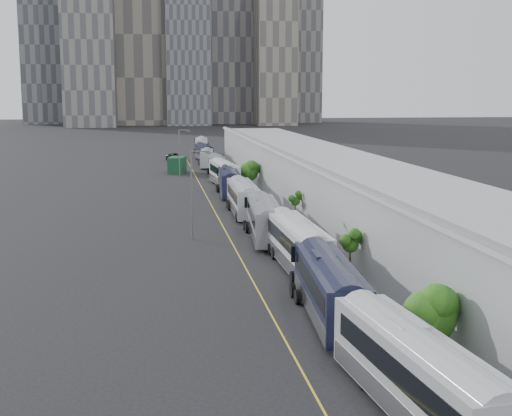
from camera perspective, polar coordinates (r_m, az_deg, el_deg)
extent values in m
cube|color=gray|center=(81.26, 4.64, -1.08)|extent=(10.00, 170.00, 0.12)
cube|color=gold|center=(79.60, -2.75, -1.31)|extent=(0.12, 160.00, 0.02)
cube|color=gray|center=(81.72, 7.40, 1.30)|extent=(12.00, 160.00, 6.80)
cube|color=gray|center=(81.43, 7.44, 3.01)|extent=(12.45, 160.40, 2.57)
cube|color=gray|center=(79.92, 3.37, 3.79)|extent=(0.30, 160.00, 0.40)
cube|color=slate|center=(325.64, -13.30, 14.72)|extent=(22.00, 22.00, 95.00)
cube|color=slate|center=(334.33, -5.54, 13.48)|extent=(20.00, 20.00, 80.00)
cube|color=slate|center=(356.89, -2.41, 15.25)|extent=(24.00, 24.00, 105.00)
cube|color=gray|center=(333.48, 1.57, 12.67)|extent=(18.00, 18.00, 70.00)
cube|color=slate|center=(368.06, -16.02, 15.12)|extent=(28.00, 26.00, 110.00)
cube|color=slate|center=(371.65, 3.29, 13.84)|extent=(22.00, 22.00, 90.00)
cube|color=#A9ABB3|center=(33.28, 12.75, -12.90)|extent=(4.01, 14.11, 3.37)
cube|color=black|center=(32.88, 12.92, -12.06)|extent=(3.92, 12.45, 1.15)
cube|color=silver|center=(33.70, 12.68, -14.61)|extent=(4.03, 13.83, 1.08)
cube|color=#A9ABB3|center=(34.06, 11.88, -9.05)|extent=(1.60, 2.47, 0.32)
cube|color=black|center=(46.39, 5.89, -6.41)|extent=(3.72, 13.88, 3.32)
cube|color=black|center=(46.03, 5.96, -5.76)|extent=(3.66, 12.24, 1.13)
cube|color=silver|center=(46.68, 5.87, -7.67)|extent=(3.74, 13.61, 1.06)
cube|color=black|center=(47.43, 5.46, -3.79)|extent=(1.53, 2.41, 0.32)
cube|color=silver|center=(59.36, 3.33, -2.90)|extent=(3.02, 14.01, 3.39)
cube|color=black|center=(59.03, 3.38, -2.36)|extent=(3.05, 12.34, 1.15)
cube|color=silver|center=(59.59, 3.32, -3.91)|extent=(3.06, 13.74, 1.08)
cube|color=silver|center=(60.55, 3.04, -0.87)|extent=(1.44, 2.39, 0.32)
cube|color=gray|center=(71.21, 0.68, -0.92)|extent=(3.72, 13.61, 3.26)
cube|color=black|center=(70.91, 0.71, -0.48)|extent=(3.65, 12.01, 1.11)
cube|color=silver|center=(71.40, 0.68, -1.75)|extent=(3.74, 13.35, 1.04)
cube|color=gray|center=(72.44, 0.49, 0.68)|extent=(1.52, 2.37, 0.31)
cube|color=#B9BBC4|center=(85.66, -1.02, 0.81)|extent=(2.96, 13.72, 3.31)
cube|color=black|center=(85.37, -1.00, 1.19)|extent=(3.00, 12.08, 1.13)
cube|color=silver|center=(85.82, -1.02, 0.11)|extent=(3.00, 13.45, 1.06)
cube|color=#B9BBC4|center=(86.97, -1.15, 2.14)|extent=(1.41, 2.34, 0.32)
cube|color=black|center=(102.02, -2.17, 2.10)|extent=(3.28, 13.26, 3.19)
cube|color=black|center=(101.75, -2.16, 2.41)|extent=(3.26, 11.69, 1.08)
cube|color=silver|center=(102.15, -2.16, 1.53)|extent=(3.30, 13.00, 1.02)
cube|color=black|center=(103.32, -2.26, 3.16)|extent=(1.42, 2.29, 0.30)
cube|color=white|center=(112.40, -2.56, 2.77)|extent=(3.66, 13.60, 3.26)
cube|color=black|center=(112.13, -2.55, 3.06)|extent=(3.60, 12.00, 1.11)
cube|color=silver|center=(112.52, -2.55, 2.24)|extent=(3.68, 13.34, 1.04)
cube|color=white|center=(113.75, -2.64, 3.75)|extent=(1.51, 2.37, 0.31)
cube|color=gray|center=(126.95, -3.16, 3.41)|extent=(2.77, 12.26, 2.96)
cube|color=black|center=(126.72, -3.16, 3.65)|extent=(2.79, 10.80, 1.00)
cube|color=silver|center=(127.05, -3.16, 2.99)|extent=(2.80, 12.02, 0.95)
cube|color=gray|center=(128.20, -3.23, 4.20)|extent=(1.28, 2.10, 0.28)
cube|color=#A4A7AE|center=(142.35, -3.98, 4.01)|extent=(3.51, 12.16, 2.91)
cube|color=black|center=(142.12, -3.97, 4.22)|extent=(3.44, 10.74, 0.99)
cube|color=silver|center=(142.44, -3.97, 3.64)|extent=(3.53, 11.93, 0.93)
cube|color=#A4A7AE|center=(143.59, -4.02, 4.69)|extent=(1.38, 2.13, 0.28)
cube|color=black|center=(155.36, -4.20, 4.47)|extent=(3.17, 12.61, 3.03)
cube|color=black|center=(155.12, -4.20, 4.66)|extent=(3.15, 11.12, 1.03)
cube|color=silver|center=(155.44, -4.20, 4.11)|extent=(3.20, 12.37, 0.97)
cube|color=black|center=(156.67, -4.25, 5.11)|extent=(1.36, 2.18, 0.29)
cube|color=silver|center=(170.61, -4.39, 4.95)|extent=(3.84, 14.13, 3.38)
cube|color=black|center=(170.35, -4.39, 5.15)|extent=(3.78, 12.47, 1.15)
cube|color=silver|center=(170.69, -4.39, 4.59)|extent=(3.86, 13.86, 1.08)
cube|color=silver|center=(172.09, -4.44, 5.61)|extent=(1.57, 2.46, 0.32)
cylinder|color=black|center=(39.75, 13.62, -10.13)|extent=(0.18, 0.18, 2.96)
sphere|color=#1F5012|center=(39.24, 13.72, -7.83)|extent=(2.90, 2.90, 2.90)
cylinder|color=black|center=(56.42, 7.53, -4.15)|extent=(0.18, 0.18, 3.06)
sphere|color=#1F5012|center=(56.11, 7.56, -2.69)|extent=(1.34, 1.34, 1.34)
cylinder|color=black|center=(77.82, 3.15, -0.40)|extent=(0.18, 0.18, 3.10)
sphere|color=#1F5012|center=(77.60, 3.16, 0.65)|extent=(1.02, 1.02, 1.02)
cylinder|color=black|center=(107.65, -0.53, 2.24)|extent=(0.18, 0.18, 3.00)
sphere|color=#1F5012|center=(107.46, -0.54, 3.12)|extent=(2.72, 2.72, 2.72)
cylinder|color=#59595E|center=(70.84, -5.17, 1.01)|extent=(0.18, 0.18, 8.92)
cylinder|color=#59595E|center=(70.41, -4.49, 4.54)|extent=(1.80, 0.14, 0.14)
cube|color=#59595E|center=(70.48, -3.84, 4.43)|extent=(0.50, 0.22, 0.18)
cylinder|color=#59595E|center=(126.06, -6.16, 4.39)|extent=(0.18, 0.18, 8.22)
cylinder|color=#59595E|center=(125.83, -5.78, 6.22)|extent=(1.80, 0.14, 0.14)
cube|color=#59595E|center=(125.88, -5.41, 6.16)|extent=(0.50, 0.22, 0.18)
cube|color=#123A22|center=(132.02, -6.33, 3.45)|extent=(3.75, 5.90, 2.94)
imported|color=black|center=(155.43, -6.48, 4.05)|extent=(4.15, 6.45, 1.65)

